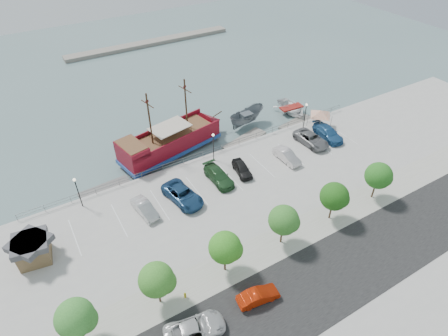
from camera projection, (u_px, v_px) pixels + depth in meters
ground at (239, 192)px, 48.16m from camera, size 160.00×160.00×0.00m
land_slab at (363, 323)px, 33.77m from camera, size 100.00×58.00×1.20m
street at (326, 279)px, 36.75m from camera, size 100.00×8.00×0.04m
sidewalk at (288, 238)px, 40.79m from camera, size 100.00×4.00×0.05m
seawall_railing at (209, 152)px, 52.46m from camera, size 50.00×0.06×1.00m
far_shore at (150, 43)px, 88.94m from camera, size 40.00×3.00×0.80m
pirate_ship at (177, 139)px, 54.37m from camera, size 17.86×8.18×11.08m
patrol_boat at (246, 118)px, 59.97m from camera, size 7.09×3.66×2.61m
speedboat at (291, 109)px, 63.51m from camera, size 5.07×6.78×1.34m
dock_west at (105, 189)px, 48.38m from camera, size 6.69×2.29×0.38m
dock_mid at (245, 140)px, 57.00m from camera, size 7.98×4.15×0.44m
dock_east at (296, 123)px, 60.97m from camera, size 6.72×3.06×0.37m
shed at (32, 249)px, 37.76m from camera, size 3.86×3.86×2.79m
canopy_tent at (321, 110)px, 56.71m from camera, size 4.27×4.27×3.40m
street_van at (195, 329)px, 31.94m from camera, size 5.71×3.36×1.49m
street_sedan at (258, 296)px, 34.51m from camera, size 4.18×1.93×1.33m
fire_hydrant at (185, 295)px, 34.92m from camera, size 0.24×0.24×0.68m
lamp_post_left at (77, 188)px, 42.91m from camera, size 0.36×0.36×4.28m
lamp_post_mid at (213, 142)px, 50.09m from camera, size 0.36×0.36×4.28m
lamp_post_right at (306, 112)px, 56.46m from camera, size 0.36×0.36×4.28m
tree_a at (77, 318)px, 29.99m from camera, size 3.30×3.20×5.00m
tree_b at (158, 280)px, 32.78m from camera, size 3.30×3.20×5.00m
tree_c at (227, 248)px, 35.57m from camera, size 3.30×3.20×5.00m
tree_d at (285, 221)px, 38.36m from camera, size 3.30×3.20×5.00m
tree_e at (336, 197)px, 41.15m from camera, size 3.30×3.20×5.00m
tree_f at (380, 176)px, 43.94m from camera, size 3.30×3.20×5.00m
parked_car_b at (145, 208)px, 43.37m from camera, size 2.21×4.63×1.46m
parked_car_c at (183, 195)px, 45.03m from camera, size 3.86×6.44×1.68m
parked_car_d at (219, 176)px, 47.90m from camera, size 2.29×5.40×1.55m
parked_car_e at (242, 169)px, 49.20m from camera, size 2.39×4.42×1.43m
parked_car_f at (287, 156)px, 51.33m from camera, size 1.75×4.62×1.50m
parked_car_g at (311, 139)px, 54.48m from camera, size 2.98×5.85×1.58m
parked_car_h at (328, 133)px, 55.74m from camera, size 2.83×5.85×1.64m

